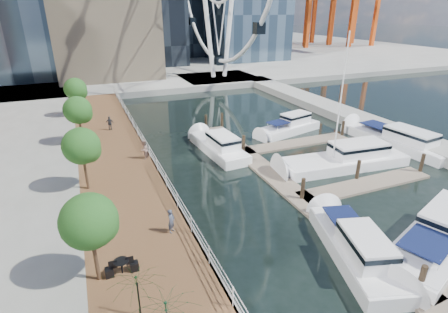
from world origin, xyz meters
TOP-DOWN VIEW (x-y plane):
  - ground at (0.00, 0.00)m, footprint 520.00×520.00m
  - boardwalk at (-9.00, 15.00)m, footprint 6.00×60.00m
  - seawall at (-6.00, 15.00)m, footprint 0.25×60.00m
  - land_far at (0.00, 102.00)m, footprint 200.00×114.00m
  - breakwater at (20.00, 20.00)m, footprint 4.00×60.00m
  - pier at (14.00, 52.00)m, footprint 14.00×12.00m
  - railing at (-6.10, 15.00)m, footprint 0.10×60.00m
  - floating_docks at (7.97, 9.98)m, footprint 16.00×34.00m
  - street_trees at (-11.40, 14.00)m, footprint 2.60×42.60m
  - yacht_foreground at (7.31, 0.35)m, footprint 11.88×6.91m
  - pedestrian_near at (-7.16, 6.43)m, footprint 0.62×0.64m
  - pedestrian_mid at (-6.59, 17.87)m, footprint 1.02×1.06m
  - pedestrian_far at (-8.48, 27.08)m, footprint 0.96×0.65m
  - moored_yachts at (9.76, 11.04)m, footprint 21.44×32.34m

SIDE VIEW (x-z plane):
  - ground at x=0.00m, z-range 0.00..0.00m
  - yacht_foreground at x=7.31m, z-range -1.07..1.07m
  - moored_yachts at x=9.76m, z-range -5.75..5.75m
  - floating_docks at x=7.97m, z-range -0.81..1.79m
  - boardwalk at x=-9.00m, z-range 0.00..1.00m
  - seawall at x=-6.00m, z-range 0.00..1.00m
  - land_far at x=0.00m, z-range 0.00..1.00m
  - breakwater at x=20.00m, z-range 0.00..1.00m
  - pier at x=14.00m, z-range 0.00..1.00m
  - railing at x=-6.10m, z-range 1.00..2.05m
  - pedestrian_near at x=-7.16m, z-range 1.00..2.48m
  - pedestrian_far at x=-8.48m, z-range 1.00..2.51m
  - pedestrian_mid at x=-6.59m, z-range 1.00..2.71m
  - street_trees at x=-11.40m, z-range 1.99..6.59m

